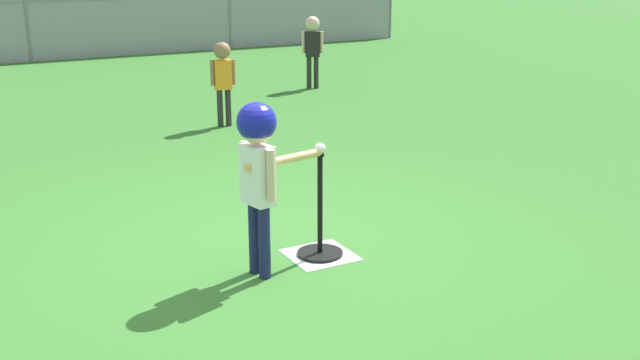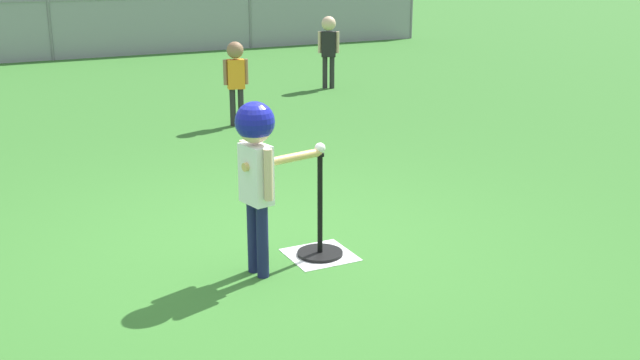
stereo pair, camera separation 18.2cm
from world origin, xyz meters
The scene contains 8 objects.
ground_plane centered at (0.00, 0.00, 0.00)m, with size 60.00×60.00×0.00m, color #336B28.
home_plate centered at (0.26, -0.33, 0.00)m, with size 0.44×0.44×0.01m, color white.
batting_tee centered at (0.26, -0.33, 0.12)m, with size 0.32×0.32×0.74m.
baseball_on_tee centered at (0.26, -0.33, 0.77)m, with size 0.07×0.07×0.07m, color white.
batter_child centered at (-0.23, -0.43, 0.82)m, with size 0.63×0.32×1.15m.
fielder_deep_left centered at (1.18, 3.73, 0.64)m, with size 0.29×0.20×1.00m.
fielder_near_left centered at (3.30, 5.46, 0.69)m, with size 0.29×0.21×1.08m.
outfield_fence centered at (0.00, 10.42, 0.62)m, with size 16.06×0.06×1.15m.
Camera 2 is at (-1.95, -4.76, 2.07)m, focal length 42.88 mm.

